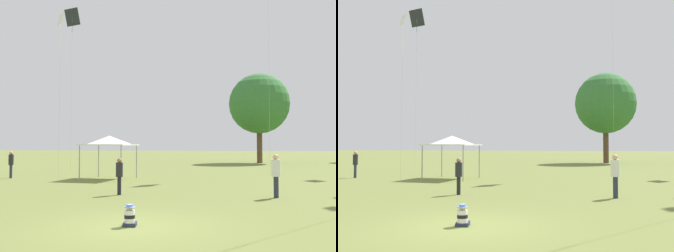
{
  "view_description": "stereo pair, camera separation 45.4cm",
  "coord_description": "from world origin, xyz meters",
  "views": [
    {
      "loc": [
        2.99,
        -10.31,
        2.2
      ],
      "look_at": [
        -0.03,
        5.17,
        2.98
      ],
      "focal_mm": 42.0,
      "sensor_mm": 36.0,
      "label": 1
    },
    {
      "loc": [
        3.44,
        -10.21,
        2.2
      ],
      "look_at": [
        -0.03,
        5.17,
        2.98
      ],
      "focal_mm": 42.0,
      "sensor_mm": 36.0,
      "label": 2
    }
  ],
  "objects": [
    {
      "name": "distant_tree_0",
      "position": [
        4.83,
        40.12,
        7.42
      ],
      "size": [
        7.53,
        7.53,
        11.22
      ],
      "color": "brown",
      "rests_on": "ground"
    },
    {
      "name": "canopy_tent",
      "position": [
        -5.77,
        14.34,
        2.5
      ],
      "size": [
        3.34,
        3.34,
        2.83
      ],
      "rotation": [
        0.0,
        0.0,
        -0.07
      ],
      "color": "white",
      "rests_on": "ground"
    },
    {
      "name": "seated_toddler",
      "position": [
        -0.1,
        0.08,
        0.26
      ],
      "size": [
        0.42,
        0.49,
        0.61
      ],
      "rotation": [
        0.0,
        0.0,
        0.17
      ],
      "color": "#282D47",
      "rests_on": "ground"
    },
    {
      "name": "person_standing_1",
      "position": [
        -2.5,
        6.5,
        0.98
      ],
      "size": [
        0.37,
        0.37,
        1.63
      ],
      "rotation": [
        0.0,
        0.0,
        0.2
      ],
      "color": "black",
      "rests_on": "ground"
    },
    {
      "name": "ground_plane",
      "position": [
        0.0,
        0.0,
        0.0
      ],
      "size": [
        300.0,
        300.0,
        0.0
      ],
      "primitive_type": "plane",
      "color": "olive"
    },
    {
      "name": "kite_5",
      "position": [
        -7.31,
        10.29,
        8.95
      ],
      "size": [
        0.66,
        0.63,
        9.82
      ],
      "rotation": [
        0.0,
        0.0,
        4.75
      ],
      "color": "white",
      "rests_on": "ground"
    },
    {
      "name": "person_standing_2",
      "position": [
        -12.39,
        13.56,
        1.09
      ],
      "size": [
        0.45,
        0.45,
        1.81
      ],
      "rotation": [
        0.0,
        0.0,
        2.14
      ],
      "color": "#282D42",
      "rests_on": "ground"
    },
    {
      "name": "person_standing_0",
      "position": [
        4.27,
        6.84,
        1.09
      ],
      "size": [
        0.43,
        0.43,
        1.82
      ],
      "rotation": [
        0.0,
        0.0,
        1.74
      ],
      "color": "#282D42",
      "rests_on": "ground"
    },
    {
      "name": "kite_0",
      "position": [
        -11.65,
        21.14,
        13.12
      ],
      "size": [
        1.53,
        0.85,
        14.06
      ],
      "rotation": [
        0.0,
        0.0,
        2.08
      ],
      "color": "#1E2328",
      "rests_on": "ground"
    }
  ]
}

